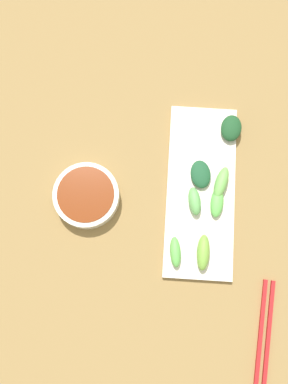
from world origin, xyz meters
TOP-DOWN VIEW (x-y plane):
  - tabletop at (0.00, 0.00)m, footprint 2.10×2.10m
  - sauce_bowl at (-0.17, -0.03)m, footprint 0.14×0.14m
  - serving_plate at (0.07, -0.00)m, footprint 0.15×0.38m
  - broccoli_stalk_0 at (0.03, -0.14)m, footprint 0.03×0.07m
  - broccoli_leafy_1 at (0.07, 0.03)m, footprint 0.05×0.07m
  - broccoli_stalk_2 at (0.12, 0.02)m, footprint 0.04×0.08m
  - broccoli_stalk_3 at (0.08, -0.13)m, footprint 0.03×0.07m
  - broccoli_stalk_4 at (0.11, -0.03)m, footprint 0.03×0.07m
  - broccoli_leafy_5 at (0.13, 0.14)m, footprint 0.05×0.06m
  - broccoli_stalk_6 at (0.06, -0.03)m, footprint 0.04×0.06m
  - chopsticks at (0.22, -0.29)m, footprint 0.04×0.23m

SIDE VIEW (x-z plane):
  - tabletop at x=0.00m, z-range 0.00..0.02m
  - chopsticks at x=0.22m, z-range 0.02..0.03m
  - serving_plate at x=0.07m, z-range 0.02..0.03m
  - sauce_bowl at x=-0.17m, z-range 0.02..0.06m
  - broccoli_leafy_1 at x=0.07m, z-range 0.03..0.05m
  - broccoli_stalk_4 at x=0.11m, z-range 0.03..0.05m
  - broccoli_leafy_5 at x=0.13m, z-range 0.03..0.06m
  - broccoli_stalk_0 at x=0.03m, z-range 0.03..0.06m
  - broccoli_stalk_2 at x=0.12m, z-range 0.03..0.06m
  - broccoli_stalk_3 at x=0.08m, z-range 0.03..0.06m
  - broccoli_stalk_6 at x=0.06m, z-range 0.03..0.06m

